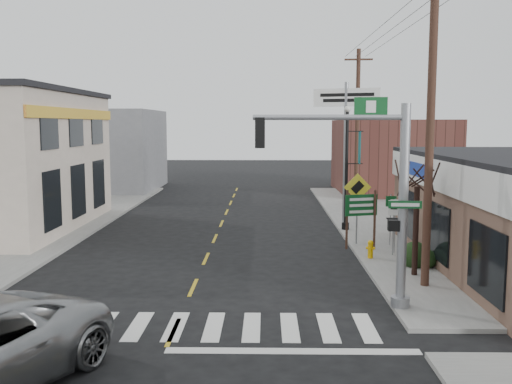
{
  "coord_description": "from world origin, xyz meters",
  "views": [
    {
      "loc": [
        2.36,
        -14.03,
        5.3
      ],
      "look_at": [
        2.0,
        6.87,
        2.8
      ],
      "focal_mm": 40.0,
      "sensor_mm": 36.0,
      "label": 1
    }
  ],
  "objects_px": {
    "fire_hydrant": "(370,248)",
    "dance_center_sign": "(346,118)",
    "bare_tree": "(418,170)",
    "traffic_signal_pole": "(378,184)",
    "utility_pole_far": "(357,128)",
    "lamp_post": "(348,159)",
    "utility_pole_near": "(430,124)",
    "guide_sign": "(361,211)"
  },
  "relations": [
    {
      "from": "lamp_post",
      "to": "dance_center_sign",
      "type": "bearing_deg",
      "value": 88.04
    },
    {
      "from": "lamp_post",
      "to": "dance_center_sign",
      "type": "xyz_separation_m",
      "value": [
        0.14,
        1.88,
        1.95
      ]
    },
    {
      "from": "guide_sign",
      "to": "dance_center_sign",
      "type": "bearing_deg",
      "value": 72.31
    },
    {
      "from": "guide_sign",
      "to": "utility_pole_far",
      "type": "height_order",
      "value": "utility_pole_far"
    },
    {
      "from": "traffic_signal_pole",
      "to": "fire_hydrant",
      "type": "xyz_separation_m",
      "value": [
        0.93,
        5.9,
        -3.14
      ]
    },
    {
      "from": "bare_tree",
      "to": "utility_pole_near",
      "type": "height_order",
      "value": "utility_pole_near"
    },
    {
      "from": "lamp_post",
      "to": "bare_tree",
      "type": "distance_m",
      "value": 8.57
    },
    {
      "from": "dance_center_sign",
      "to": "utility_pole_far",
      "type": "distance_m",
      "value": 5.28
    },
    {
      "from": "fire_hydrant",
      "to": "utility_pole_near",
      "type": "distance_m",
      "value": 6.16
    },
    {
      "from": "guide_sign",
      "to": "fire_hydrant",
      "type": "height_order",
      "value": "guide_sign"
    },
    {
      "from": "guide_sign",
      "to": "bare_tree",
      "type": "bearing_deg",
      "value": -89.22
    },
    {
      "from": "traffic_signal_pole",
      "to": "dance_center_sign",
      "type": "height_order",
      "value": "dance_center_sign"
    },
    {
      "from": "lamp_post",
      "to": "bare_tree",
      "type": "xyz_separation_m",
      "value": [
        1.14,
        -8.49,
        0.12
      ]
    },
    {
      "from": "fire_hydrant",
      "to": "bare_tree",
      "type": "distance_m",
      "value": 4.18
    },
    {
      "from": "guide_sign",
      "to": "fire_hydrant",
      "type": "xyz_separation_m",
      "value": [
        0.13,
        -1.59,
        -1.23
      ]
    },
    {
      "from": "fire_hydrant",
      "to": "dance_center_sign",
      "type": "distance_m",
      "value": 9.43
    },
    {
      "from": "dance_center_sign",
      "to": "utility_pole_far",
      "type": "height_order",
      "value": "utility_pole_far"
    },
    {
      "from": "fire_hydrant",
      "to": "lamp_post",
      "type": "bearing_deg",
      "value": 90.6
    },
    {
      "from": "dance_center_sign",
      "to": "utility_pole_far",
      "type": "relative_size",
      "value": 0.76
    },
    {
      "from": "guide_sign",
      "to": "dance_center_sign",
      "type": "relative_size",
      "value": 0.34
    },
    {
      "from": "traffic_signal_pole",
      "to": "utility_pole_near",
      "type": "bearing_deg",
      "value": 51.01
    },
    {
      "from": "dance_center_sign",
      "to": "utility_pole_near",
      "type": "distance_m",
      "value": 11.71
    },
    {
      "from": "traffic_signal_pole",
      "to": "fire_hydrant",
      "type": "distance_m",
      "value": 6.75
    },
    {
      "from": "lamp_post",
      "to": "utility_pole_far",
      "type": "distance_m",
      "value": 7.26
    },
    {
      "from": "guide_sign",
      "to": "utility_pole_near",
      "type": "bearing_deg",
      "value": -93.13
    },
    {
      "from": "fire_hydrant",
      "to": "utility_pole_far",
      "type": "height_order",
      "value": "utility_pole_far"
    },
    {
      "from": "utility_pole_near",
      "to": "traffic_signal_pole",
      "type": "bearing_deg",
      "value": -129.96
    },
    {
      "from": "bare_tree",
      "to": "lamp_post",
      "type": "bearing_deg",
      "value": 97.63
    },
    {
      "from": "traffic_signal_pole",
      "to": "guide_sign",
      "type": "height_order",
      "value": "traffic_signal_pole"
    },
    {
      "from": "bare_tree",
      "to": "utility_pole_far",
      "type": "xyz_separation_m",
      "value": [
        0.39,
        15.44,
        1.31
      ]
    },
    {
      "from": "utility_pole_near",
      "to": "dance_center_sign",
      "type": "bearing_deg",
      "value": 97.39
    },
    {
      "from": "fire_hydrant",
      "to": "dance_center_sign",
      "type": "relative_size",
      "value": 0.1
    },
    {
      "from": "fire_hydrant",
      "to": "bare_tree",
      "type": "bearing_deg",
      "value": -66.08
    },
    {
      "from": "lamp_post",
      "to": "utility_pole_near",
      "type": "bearing_deg",
      "value": -81.12
    },
    {
      "from": "guide_sign",
      "to": "dance_center_sign",
      "type": "height_order",
      "value": "dance_center_sign"
    },
    {
      "from": "traffic_signal_pole",
      "to": "fire_hydrant",
      "type": "relative_size",
      "value": 8.32
    },
    {
      "from": "dance_center_sign",
      "to": "guide_sign",
      "type": "bearing_deg",
      "value": -72.37
    },
    {
      "from": "utility_pole_near",
      "to": "utility_pole_far",
      "type": "bearing_deg",
      "value": 91.17
    },
    {
      "from": "dance_center_sign",
      "to": "utility_pole_near",
      "type": "relative_size",
      "value": 0.72
    },
    {
      "from": "bare_tree",
      "to": "utility_pole_far",
      "type": "relative_size",
      "value": 0.48
    },
    {
      "from": "fire_hydrant",
      "to": "lamp_post",
      "type": "distance_m",
      "value": 6.82
    },
    {
      "from": "utility_pole_far",
      "to": "lamp_post",
      "type": "bearing_deg",
      "value": -98.37
    }
  ]
}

